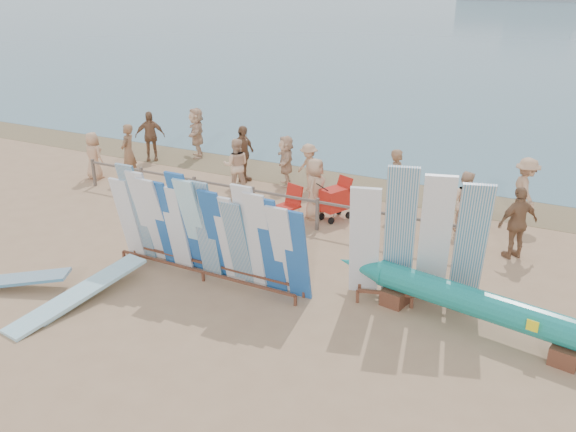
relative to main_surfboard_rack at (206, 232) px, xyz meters
The scene contains 27 objects.
ground 1.65m from the main_surfboard_rack, 144.70° to the left, with size 160.00×160.00×0.00m, color tan.
ocean 128.71m from the main_surfboard_rack, 90.44° to the left, with size 320.00×240.00×0.02m, color slate.
wet_sand_strip 8.04m from the main_surfboard_rack, 97.11° to the left, with size 40.00×2.60×0.01m, color olive.
fence 3.86m from the main_surfboard_rack, 104.93° to the left, with size 12.08×0.08×0.90m.
main_surfboard_rack is the anchor object (origin of this frame).
side_surfboard_rack 4.60m from the main_surfboard_rack, 13.38° to the left, with size 2.82×1.50×3.07m.
outrigger_canoe 5.87m from the main_surfboard_rack, ahead, with size 6.21×1.66×0.88m.
vendor_table 1.90m from the main_surfboard_rack, 55.98° to the left, with size 1.03×0.85×1.19m.
flat_board_b 2.78m from the main_surfboard_rack, 132.28° to the right, with size 0.56×2.70×0.07m, color #94D9ED.
flat_board_a 3.25m from the main_surfboard_rack, 124.94° to the right, with size 0.56×2.70×0.07m, color #94D9ED.
flat_board_e 4.49m from the main_surfboard_rack, 145.55° to the right, with size 0.56×2.70×0.07m, color beige.
beach_chair_left 4.25m from the main_surfboard_rack, 91.14° to the left, with size 0.73×0.74×0.92m.
beach_chair_right 4.80m from the main_surfboard_rack, 79.24° to the left, with size 0.67×0.68×0.79m.
stroller 4.81m from the main_surfboard_rack, 76.07° to the left, with size 0.89×1.03×1.19m.
beachgoer_0 8.70m from the main_surfboard_rack, 150.21° to the left, with size 0.78×0.37×1.59m, color tan.
beachgoer_9 8.98m from the main_surfboard_rack, 49.58° to the left, with size 1.19×0.49×1.84m, color tan.
beachgoer_4 7.01m from the main_surfboard_rack, 114.84° to the left, with size 1.10×0.48×1.88m, color #8C6042.
beachgoer_extra_1 10.02m from the main_surfboard_rack, 136.46° to the left, with size 1.08×0.46×1.84m, color #8C6042.
beachgoer_1 8.14m from the main_surfboard_rack, 143.18° to the left, with size 0.67×0.37×1.85m, color #8C6042.
beachgoer_3 6.54m from the main_surfboard_rack, 95.27° to the left, with size 0.99×0.41×1.53m, color tan.
beachgoer_8 7.06m from the main_surfboard_rack, 50.58° to the left, with size 0.81×0.39×1.66m, color beige.
beachgoer_2 6.00m from the main_surfboard_rack, 115.71° to the left, with size 0.83×0.40×1.71m, color beige.
beachgoer_6 4.53m from the main_surfboard_rack, 82.73° to the left, with size 0.85×0.40×1.73m, color tan.
beachgoer_5 6.80m from the main_surfboard_rack, 102.55° to the left, with size 1.54×0.50×1.67m, color beige.
beachgoer_11 10.05m from the main_surfboard_rack, 126.68° to the left, with size 1.74×0.56×1.88m, color beige.
beachgoer_10 7.40m from the main_surfboard_rack, 35.94° to the left, with size 1.06×0.46×1.80m, color #8C6042.
beachgoer_7 6.51m from the main_surfboard_rack, 68.00° to the left, with size 0.67×0.37×1.85m, color #8C6042.
Camera 1 is at (8.33, -10.84, 6.39)m, focal length 38.00 mm.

